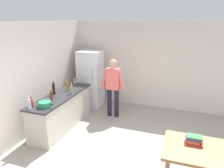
# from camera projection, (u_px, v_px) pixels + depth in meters

# --- Properties ---
(ground_plane) EXTENTS (14.00, 14.00, 0.00)m
(ground_plane) POSITION_uv_depth(u_px,v_px,m) (128.00, 160.00, 4.28)
(ground_plane) COLOR #9E998E
(wall_back) EXTENTS (6.40, 0.12, 2.70)m
(wall_back) POSITION_uv_depth(u_px,v_px,m) (154.00, 66.00, 6.58)
(wall_back) COLOR silver
(wall_back) RESTS_ON ground_plane
(wall_left) EXTENTS (0.12, 5.60, 2.70)m
(wall_left) POSITION_uv_depth(u_px,v_px,m) (23.00, 82.00, 4.87)
(wall_left) COLOR silver
(wall_left) RESTS_ON ground_plane
(kitchen_counter) EXTENTS (0.64, 2.20, 0.90)m
(kitchen_counter) POSITION_uv_depth(u_px,v_px,m) (62.00, 111.00, 5.49)
(kitchen_counter) COLOR beige
(kitchen_counter) RESTS_ON ground_plane
(refrigerator) EXTENTS (0.70, 0.67, 1.80)m
(refrigerator) POSITION_uv_depth(u_px,v_px,m) (91.00, 79.00, 6.77)
(refrigerator) COLOR white
(refrigerator) RESTS_ON ground_plane
(person) EXTENTS (0.70, 0.22, 1.70)m
(person) POSITION_uv_depth(u_px,v_px,m) (113.00, 84.00, 5.95)
(person) COLOR #1E1E2D
(person) RESTS_ON ground_plane
(dining_table) EXTENTS (1.40, 0.90, 0.75)m
(dining_table) POSITION_uv_depth(u_px,v_px,m) (208.00, 155.00, 3.37)
(dining_table) COLOR #9E754C
(dining_table) RESTS_ON ground_plane
(cooking_pot) EXTENTS (0.40, 0.28, 0.12)m
(cooking_pot) POSITION_uv_depth(u_px,v_px,m) (45.00, 104.00, 4.61)
(cooking_pot) COLOR #2D845B
(cooking_pot) RESTS_ON kitchen_counter
(utensil_jar) EXTENTS (0.11, 0.11, 0.32)m
(utensil_jar) POSITION_uv_depth(u_px,v_px,m) (75.00, 81.00, 6.28)
(utensil_jar) COLOR tan
(utensil_jar) RESTS_ON kitchen_counter
(bottle_sauce_red) EXTENTS (0.06, 0.06, 0.24)m
(bottle_sauce_red) POSITION_uv_depth(u_px,v_px,m) (31.00, 103.00, 4.61)
(bottle_sauce_red) COLOR #B22319
(bottle_sauce_red) RESTS_ON kitchen_counter
(bottle_oil_amber) EXTENTS (0.06, 0.06, 0.28)m
(bottle_oil_amber) POSITION_uv_depth(u_px,v_px,m) (68.00, 86.00, 5.67)
(bottle_oil_amber) COLOR #996619
(bottle_oil_amber) RESTS_ON kitchen_counter
(bottle_vinegar_tall) EXTENTS (0.06, 0.06, 0.32)m
(bottle_vinegar_tall) POSITION_uv_depth(u_px,v_px,m) (71.00, 89.00, 5.40)
(bottle_vinegar_tall) COLOR gray
(bottle_vinegar_tall) RESTS_ON kitchen_counter
(bottle_wine_dark) EXTENTS (0.08, 0.08, 0.34)m
(bottle_wine_dark) POSITION_uv_depth(u_px,v_px,m) (54.00, 89.00, 5.35)
(bottle_wine_dark) COLOR black
(bottle_wine_dark) RESTS_ON kitchen_counter
(bottle_beer_brown) EXTENTS (0.06, 0.06, 0.26)m
(bottle_beer_brown) POSITION_uv_depth(u_px,v_px,m) (51.00, 96.00, 4.98)
(bottle_beer_brown) COLOR #5B3314
(bottle_beer_brown) RESTS_ON kitchen_counter
(bottle_water_clear) EXTENTS (0.07, 0.07, 0.30)m
(bottle_water_clear) POSITION_uv_depth(u_px,v_px,m) (29.00, 104.00, 4.45)
(bottle_water_clear) COLOR silver
(bottle_water_clear) RESTS_ON kitchen_counter
(book_stack) EXTENTS (0.28, 0.21, 0.13)m
(book_stack) POSITION_uv_depth(u_px,v_px,m) (194.00, 140.00, 3.52)
(book_stack) COLOR #B22D28
(book_stack) RESTS_ON dining_table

